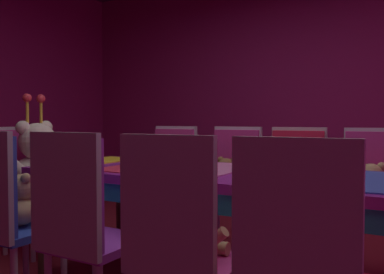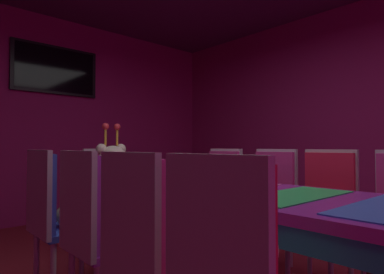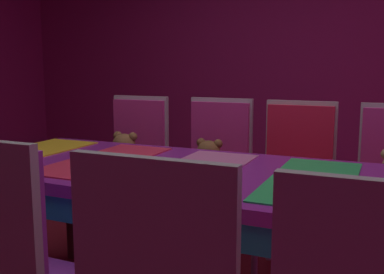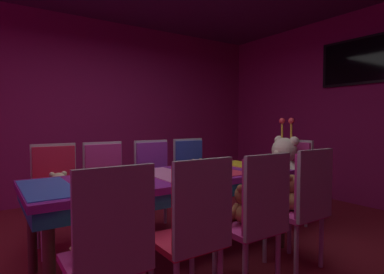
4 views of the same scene
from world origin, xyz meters
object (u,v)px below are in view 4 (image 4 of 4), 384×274
Objects in this scene: chair_right_2 at (259,210)px; wall_tv at (361,61)px; chair_right_3 at (306,197)px; chair_left_1 at (105,180)px; teddy_right_0 at (102,233)px; king_teddy_bear at (284,165)px; chair_left_0 at (56,185)px; banquet_table at (168,185)px; chair_right_1 at (196,222)px; chair_left_3 at (191,170)px; chair_right_0 at (111,241)px; teddy_left_0 at (59,189)px; chair_left_2 at (154,175)px; throne_chair at (293,173)px; teddy_left_3 at (198,173)px; teddy_left_1 at (110,184)px; teddy_right_3 at (291,194)px; teddy_right_2 at (244,206)px.

chair_right_2 is 0.87× the size of wall_tv.
chair_right_3 is at bearing -86.53° from chair_right_2.
chair_left_1 reaches higher than teddy_right_0.
king_teddy_bear reaches higher than chair_right_2.
chair_left_0 is 1.95m from chair_right_2.
chair_right_1 is (0.81, -0.27, -0.06)m from banquet_table.
wall_tv is at bearing -76.45° from chair_right_1.
banquet_table is 1.13m from chair_left_0.
king_teddy_bear is (0.84, 0.70, 0.11)m from chair_left_3.
chair_right_0 is 4.24m from wall_tv.
chair_left_2 reaches higher than teddy_left_0.
teddy_left_0 is at bearing -83.81° from chair_left_2.
teddy_right_0 is 1.05m from chair_right_2.
chair_left_0 is at bearing 16.40° from chair_right_1.
chair_left_0 is 0.87× the size of wall_tv.
chair_left_2 is 1.83m from teddy_right_0.
chair_right_3 is at bearing 46.13° from teddy_left_0.
teddy_right_0 is 4.22m from wall_tv.
banquet_table is at bearing -0.00° from throne_chair.
chair_left_3 and chair_right_0 have the same top height.
chair_left_1 is 3.15× the size of teddy_left_3.
banquet_table is at bearing -43.86° from chair_left_3.
chair_right_2 is (1.68, 0.99, 0.00)m from chair_left_0.
chair_left_3 is (-0.84, 0.81, -0.06)m from banquet_table.
teddy_left_0 is 0.30× the size of chair_right_3.
chair_right_1 is at bearing 17.86° from teddy_left_0.
teddy_left_3 is at bearing 90.24° from teddy_left_1.
chair_right_3 is (-0.01, 1.08, 0.00)m from chair_right_1.
teddy_right_0 is at bearing -1.71° from teddy_left_0.
chair_left_2 is 3.28m from wall_tv.
king_teddy_bear reaches higher than teddy_right_3.
chair_right_2 reaches higher than banquet_table.
chair_right_3 is at bearing 18.11° from chair_left_2.
chair_left_1 is at bearing -19.16° from teddy_right_0.
chair_left_1 is 1.26× the size of king_teddy_bear.
chair_right_2 is at bearing -73.69° from wall_tv.
chair_left_3 is 2.85m from wall_tv.
chair_right_2 is 0.60m from teddy_right_3.
teddy_right_0 is at bearing 15.10° from throne_chair.
teddy_right_2 is (1.53, -0.57, -0.01)m from chair_left_3.
teddy_right_3 is (1.35, 1.08, 0.01)m from teddy_left_1.
teddy_right_3 is at bearing 0.03° from teddy_left_3.
chair_right_2 is at bearing -18.73° from chair_left_3.
teddy_left_3 is 0.40× the size of king_teddy_bear.
chair_right_3 is at bearing -89.74° from chair_right_0.
chair_left_3 is at bearing 97.85° from teddy_left_1.
chair_left_2 is at bearing -102.20° from teddy_left_3.
chair_right_0 reaches higher than banquet_table.
chair_left_1 reaches higher than teddy_left_1.
teddy_right_2 is at bearing 35.49° from teddy_left_0.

